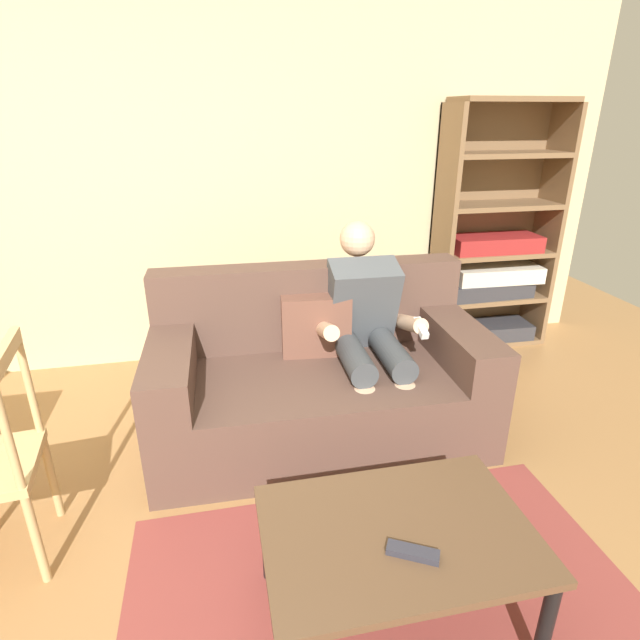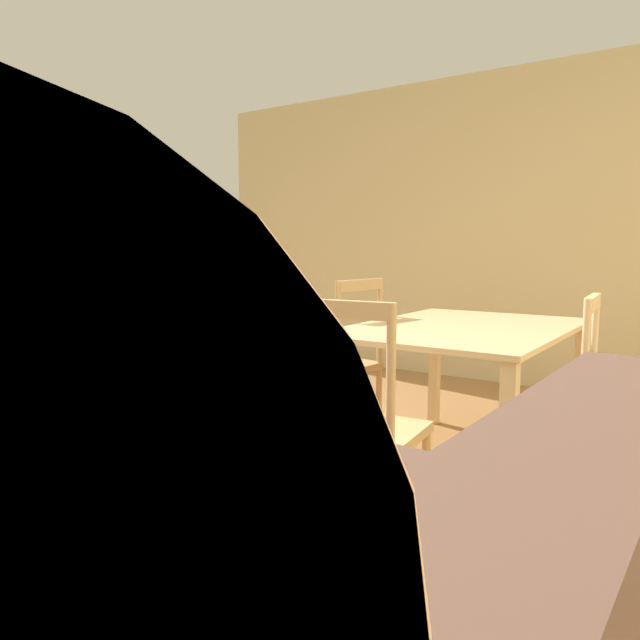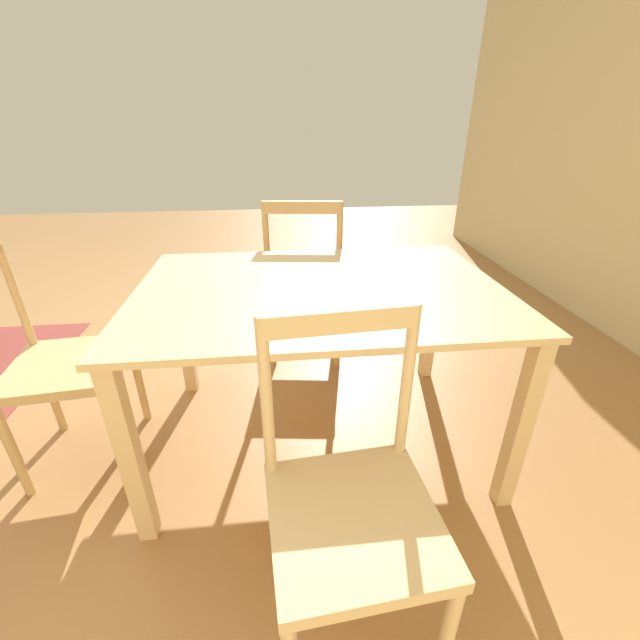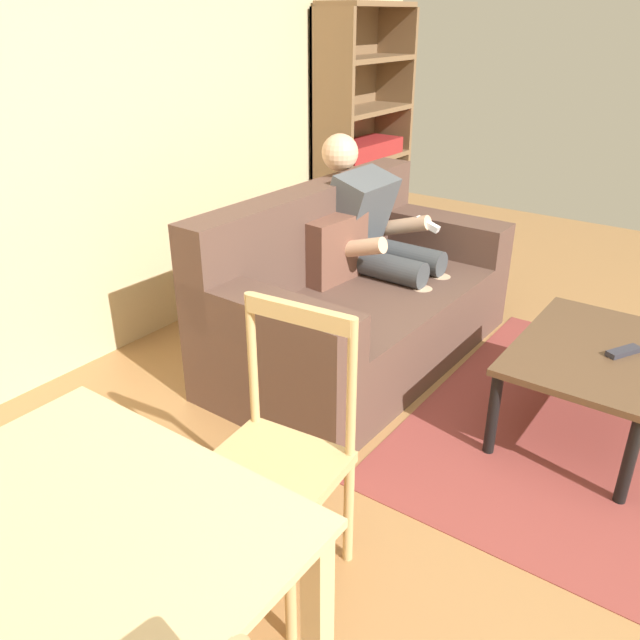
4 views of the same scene
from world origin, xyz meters
TOP-DOWN VIEW (x-y plane):
  - ground_plane at (0.00, 0.00)m, footprint 9.11×9.11m
  - wall_back at (0.00, 2.64)m, footprint 7.11×0.12m
  - couch at (1.08, 1.42)m, footprint 1.85×0.97m
  - person_lounging at (1.38, 1.47)m, footprint 0.60×0.95m
  - coffee_table at (1.10, 0.15)m, footprint 0.93×0.64m
  - tv_remote at (1.11, 0.03)m, footprint 0.17×0.13m
  - bookshelf at (2.68, 2.39)m, footprint 0.92×0.36m
  - dining_chair_facing_couch at (-0.39, 0.77)m, footprint 0.46×0.46m
  - area_rug at (1.10, 0.15)m, footprint 2.00×1.41m

SIDE VIEW (x-z plane):
  - ground_plane at x=0.00m, z-range 0.00..0.00m
  - area_rug at x=1.10m, z-range 0.00..0.01m
  - couch at x=1.08m, z-range -0.13..0.80m
  - coffee_table at x=1.10m, z-range 0.16..0.60m
  - tv_remote at x=1.11m, z-range 0.43..0.46m
  - dining_chair_facing_couch at x=-0.39m, z-range -0.02..0.94m
  - person_lounging at x=1.38m, z-range 0.02..1.20m
  - bookshelf at x=2.68m, z-range -0.18..1.68m
  - wall_back at x=0.00m, z-range 0.00..2.59m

